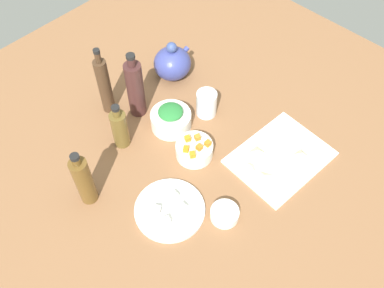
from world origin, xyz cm
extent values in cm
cube|color=brown|center=(0.00, 0.00, 1.50)|extent=(190.00, 190.00, 3.00)
cube|color=white|center=(19.15, -23.42, 3.50)|extent=(34.11, 27.30, 1.00)
cylinder|color=white|center=(-21.03, -10.46, 3.60)|extent=(22.29, 22.29, 1.20)
cylinder|color=white|center=(3.48, 13.73, 6.12)|extent=(14.52, 14.52, 6.24)
cylinder|color=white|center=(-0.08, -1.09, 5.65)|extent=(12.73, 12.73, 5.29)
cylinder|color=white|center=(-10.70, -24.22, 4.75)|extent=(8.94, 8.94, 3.49)
ellipsoid|color=#3A438D|center=(22.04, 31.67, 9.30)|extent=(14.63, 14.37, 12.60)
sphere|color=#3A4D88|center=(22.04, 31.67, 17.24)|extent=(4.10, 4.10, 4.10)
cylinder|color=#3A438D|center=(28.26, 31.67, 10.88)|extent=(5.38, 2.00, 3.93)
cylinder|color=brown|center=(-35.36, 11.56, 12.71)|extent=(5.53, 5.53, 19.43)
cylinder|color=brown|center=(-35.36, 11.56, 23.73)|extent=(2.49, 2.49, 2.60)
cylinder|color=black|center=(-35.36, 11.56, 25.62)|extent=(2.77, 2.77, 1.20)
cylinder|color=#46301F|center=(-6.69, 36.26, 14.62)|extent=(4.57, 4.57, 23.24)
cylinder|color=#46301F|center=(-6.69, 36.26, 28.27)|extent=(2.05, 2.05, 4.05)
cylinder|color=black|center=(-6.69, 36.26, 30.89)|extent=(2.28, 2.28, 1.20)
cylinder|color=brown|center=(-13.67, 20.70, 10.34)|extent=(5.60, 5.60, 14.68)
cylinder|color=brown|center=(-13.67, 20.70, 19.15)|extent=(2.52, 2.52, 2.94)
cylinder|color=black|center=(-13.67, 20.70, 21.21)|extent=(2.80, 2.80, 1.20)
cylinder|color=#422423|center=(-0.46, 27.52, 14.39)|extent=(6.11, 6.11, 22.77)
cylinder|color=#422423|center=(-0.46, 27.52, 27.47)|extent=(2.75, 2.75, 3.40)
cylinder|color=black|center=(-0.46, 27.52, 29.78)|extent=(3.05, 3.05, 1.20)
cylinder|color=white|center=(16.79, 8.81, 8.00)|extent=(7.47, 7.47, 10.01)
cube|color=orange|center=(-3.51, -0.63, 9.19)|extent=(2.50, 2.50, 1.80)
cube|color=orange|center=(0.26, -3.30, 9.19)|extent=(1.81, 1.81, 1.80)
cube|color=orange|center=(2.61, -0.29, 9.19)|extent=(2.34, 2.34, 1.80)
cube|color=orange|center=(-0.19, 2.06, 9.19)|extent=(2.38, 2.38, 1.80)
cube|color=orange|center=(3.16, -4.24, 9.19)|extent=(1.82, 1.82, 1.80)
cube|color=orange|center=(-3.69, -3.73, 9.19)|extent=(2.51, 2.51, 1.80)
ellipsoid|color=#287734|center=(3.48, 13.73, 10.69)|extent=(11.68, 11.65, 2.90)
cube|color=white|center=(-18.34, -13.54, 5.30)|extent=(2.24, 2.24, 2.20)
cube|color=white|center=(-17.20, -8.55, 5.30)|extent=(2.34, 2.34, 2.20)
cube|color=white|center=(-24.93, -13.17, 5.30)|extent=(2.84, 2.84, 2.20)
cube|color=silver|center=(-24.33, -8.30, 5.30)|extent=(3.08, 3.08, 2.20)
pyramid|color=beige|center=(23.99, -28.48, 5.19)|extent=(6.64, 6.61, 2.38)
pyramid|color=beige|center=(14.65, -17.03, 5.15)|extent=(7.19, 7.22, 2.30)
pyramid|color=beige|center=(8.24, -24.72, 5.05)|extent=(6.90, 6.70, 2.10)
pyramid|color=beige|center=(7.80, -18.92, 5.45)|extent=(4.18, 4.74, 2.89)
camera|label=1|loc=(-61.55, -58.99, 123.54)|focal=39.93mm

